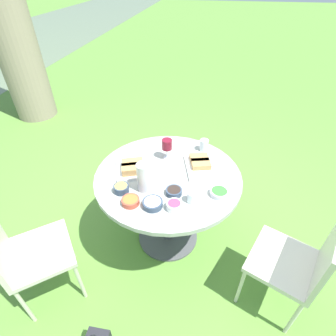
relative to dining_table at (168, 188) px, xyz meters
name	(u,v)px	position (x,y,z in m)	size (l,w,h in m)	color
ground_plane	(168,236)	(0.00, 0.00, -0.62)	(40.00, 40.00, 0.00)	#5B8C38
dining_table	(168,188)	(0.00, 0.00, 0.00)	(1.13, 1.13, 0.76)	#4C4C51
chair_near_left	(24,251)	(-0.68, 0.87, -0.10)	(0.61, 0.60, 0.89)	beige
chair_near_right	(299,261)	(-0.45, -0.94, -0.10)	(0.58, 0.57, 0.89)	beige
water_pitcher	(144,177)	(-0.19, 0.14, 0.25)	(0.10, 0.10, 0.22)	silver
wine_glass	(167,145)	(0.21, 0.04, 0.27)	(0.08, 0.08, 0.18)	silver
platter_bread_main	(200,164)	(0.13, -0.24, 0.16)	(0.37, 0.30, 0.06)	white
platter_charcuterie	(133,167)	(0.00, 0.28, 0.17)	(0.35, 0.33, 0.08)	white
bowl_fries	(121,188)	(-0.24, 0.29, 0.17)	(0.11, 0.11, 0.05)	#334256
bowl_salad	(219,192)	(-0.16, -0.39, 0.16)	(0.13, 0.13, 0.04)	silver
bowl_olives	(174,191)	(-0.21, -0.08, 0.16)	(0.11, 0.11, 0.04)	#334256
bowl_dip_red	(174,205)	(-0.35, -0.10, 0.17)	(0.10, 0.10, 0.05)	white
bowl_dip_cream	(153,203)	(-0.35, 0.04, 0.16)	(0.14, 0.14, 0.04)	#334256
bowl_roasted_veg	(131,201)	(-0.35, 0.20, 0.16)	(0.12, 0.12, 0.04)	#B74733
cup_water_near	(192,197)	(-0.26, -0.21, 0.18)	(0.07, 0.07, 0.08)	silver
cup_water_far	(204,145)	(0.38, -0.25, 0.19)	(0.07, 0.07, 0.10)	silver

